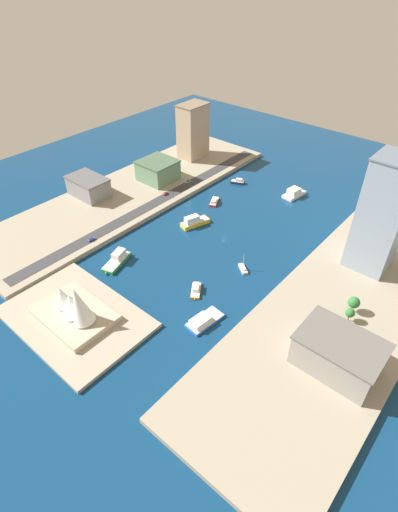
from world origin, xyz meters
TOP-DOWN VIEW (x-y plane):
  - ground_plane at (0.00, 0.00)m, footprint 440.00×440.00m
  - quay_west at (-86.56, 0.00)m, footprint 70.00×240.00m
  - quay_east at (86.56, 0.00)m, footprint 70.00×240.00m
  - peninsula_point at (13.39, 103.61)m, footprint 72.34×49.54m
  - road_strip at (61.23, 0.00)m, footprint 9.04×228.00m
  - ferry_white_commuter at (-6.36, -76.96)m, footprint 11.13×20.86m
  - patrol_launch_navy at (37.24, -65.68)m, footprint 12.01×8.14m
  - ferry_green_doubledeck at (32.39, 60.71)m, footprint 13.77×23.04m
  - ferry_yellow_fast at (24.45, 0.72)m, footprint 12.31×21.95m
  - tugboat_red at (32.22, -30.08)m, footprint 10.29×14.04m
  - sailboat_small_white at (-27.64, 17.56)m, footprint 9.32×7.79m
  - water_taxi_orange at (-18.98, 49.01)m, footprint 11.07×12.82m
  - catamaran_blue at (-36.63, 63.92)m, footprint 11.13×21.03m
  - tower_tall_glass at (-80.44, -30.64)m, footprint 23.33×23.17m
  - carpark_squat_concrete at (-97.88, 47.26)m, footprint 35.31×24.68m
  - terminal_long_green at (85.14, -25.73)m, footprint 26.18×26.15m
  - warehouse_low_gray at (105.79, 24.54)m, footprint 30.17×19.66m
  - apartment_midrise_tan at (93.29, -76.26)m, footprint 17.17×24.70m
  - pickup_red at (63.81, -12.02)m, footprint 2.11×4.50m
  - hatchback_blue at (58.44, 59.20)m, footprint 1.93×4.76m
  - sedan_silver at (63.58, -36.70)m, footprint 2.19×4.52m
  - traffic_light_waterfront at (55.58, -11.87)m, footprint 0.36×0.36m
  - opera_landmark at (12.24, 103.61)m, footprint 39.13×27.65m
  - park_tree_cluster at (-90.18, 13.90)m, footprint 6.60×12.35m

SIDE VIEW (x-z plane):
  - ground_plane at x=0.00m, z-range 0.00..0.00m
  - sailboat_small_white at x=-27.64m, z-range -4.87..6.85m
  - peninsula_point at x=13.39m, z-range 0.00..2.00m
  - water_taxi_orange at x=-18.98m, z-range -0.51..3.15m
  - tugboat_red at x=32.22m, z-range -0.45..3.31m
  - patrol_launch_navy at x=37.24m, z-range -0.56..3.57m
  - quay_west at x=-86.56m, z-range 0.00..3.04m
  - quay_east at x=86.56m, z-range 0.00..3.04m
  - catamaran_blue at x=-36.63m, z-range -0.56..3.87m
  - ferry_green_doubledeck at x=32.39m, z-range -1.07..5.62m
  - ferry_white_commuter at x=-6.36m, z-range -0.80..5.62m
  - ferry_yellow_fast at x=24.45m, z-range -0.98..6.13m
  - road_strip at x=61.23m, z-range 3.04..3.19m
  - pickup_red at x=63.81m, z-range 3.18..4.72m
  - hatchback_blue at x=58.44m, z-range 3.19..4.75m
  - sedan_silver at x=63.58m, z-range 3.17..4.89m
  - traffic_light_waterfront at x=55.58m, z-range 4.14..10.64m
  - opera_landmark at x=12.24m, z-range -2.62..20.38m
  - park_tree_cluster at x=-90.18m, z-range 4.39..13.51m
  - warehouse_low_gray at x=105.79m, z-range 3.07..16.93m
  - terminal_long_green at x=85.14m, z-range 3.07..18.47m
  - carpark_squat_concrete at x=-97.88m, z-range 3.07..19.38m
  - apartment_midrise_tan at x=93.29m, z-range 3.08..47.52m
  - tower_tall_glass at x=-80.44m, z-range 3.08..68.08m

